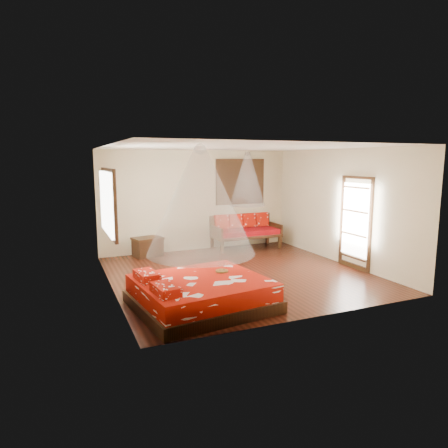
{
  "coord_description": "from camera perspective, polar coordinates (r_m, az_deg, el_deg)",
  "views": [
    {
      "loc": [
        -3.69,
        -7.85,
        2.52
      ],
      "look_at": [
        -0.34,
        0.03,
        1.15
      ],
      "focal_mm": 32.0,
      "sensor_mm": 36.0,
      "label": 1
    }
  ],
  "objects": [
    {
      "name": "storage_chest",
      "position": [
        10.76,
        -10.85,
        -3.2
      ],
      "size": [
        0.85,
        0.7,
        0.51
      ],
      "rotation": [
        0.0,
        0.0,
        0.25
      ],
      "color": "black",
      "rests_on": "floor"
    },
    {
      "name": "bed",
      "position": [
        7.0,
        -3.4,
        -9.82
      ],
      "size": [
        2.43,
        2.24,
        0.65
      ],
      "rotation": [
        0.0,
        0.0,
        0.13
      ],
      "color": "black",
      "rests_on": "floor"
    },
    {
      "name": "mosquito_net_main",
      "position": [
        6.66,
        -3.37,
        3.31
      ],
      "size": [
        1.84,
        1.84,
        1.8
      ],
      "primitive_type": "cone",
      "color": "white",
      "rests_on": "ceiling"
    },
    {
      "name": "window_left",
      "position": [
        8.15,
        -16.01,
        2.97
      ],
      "size": [
        0.1,
        1.74,
        1.34
      ],
      "color": "black",
      "rests_on": "wall_left"
    },
    {
      "name": "glazed_door",
      "position": [
        9.78,
        18.26,
        0.1
      ],
      "size": [
        0.08,
        1.02,
        2.16
      ],
      "color": "black",
      "rests_on": "floor"
    },
    {
      "name": "wine_tray",
      "position": [
        7.34,
        -0.31,
        -6.47
      ],
      "size": [
        0.23,
        0.23,
        0.19
      ],
      "rotation": [
        0.0,
        0.0,
        -0.13
      ],
      "color": "brown",
      "rests_on": "bed"
    },
    {
      "name": "daybed",
      "position": [
        11.56,
        2.99,
        -0.86
      ],
      "size": [
        1.94,
        0.86,
        0.98
      ],
      "color": "black",
      "rests_on": "floor"
    },
    {
      "name": "room",
      "position": [
        8.74,
        2.15,
        1.73
      ],
      "size": [
        5.54,
        5.54,
        2.84
      ],
      "color": "black",
      "rests_on": "ground"
    },
    {
      "name": "shutter_panel",
      "position": [
        11.7,
        2.34,
        6.05
      ],
      "size": [
        1.52,
        0.06,
        1.32
      ],
      "color": "black",
      "rests_on": "wall_back"
    },
    {
      "name": "mosquito_net_daybed",
      "position": [
        11.28,
        3.36,
        6.44
      ],
      "size": [
        1.0,
        1.0,
        1.5
      ],
      "primitive_type": "cone",
      "color": "white",
      "rests_on": "ceiling"
    }
  ]
}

